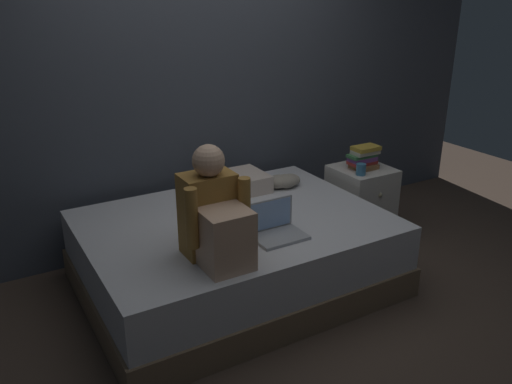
# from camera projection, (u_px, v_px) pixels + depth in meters

# --- Properties ---
(ground_plane) EXTENTS (8.00, 8.00, 0.00)m
(ground_plane) POSITION_uv_depth(u_px,v_px,m) (283.00, 297.00, 3.54)
(ground_plane) COLOR #47382D
(wall_back) EXTENTS (5.60, 0.10, 2.70)m
(wall_back) POSITION_uv_depth(u_px,v_px,m) (200.00, 71.00, 4.01)
(wall_back) COLOR #424751
(wall_back) RESTS_ON ground_plane
(bed) EXTENTS (2.00, 1.50, 0.51)m
(bed) POSITION_uv_depth(u_px,v_px,m) (235.00, 253.00, 3.60)
(bed) COLOR #7A6047
(bed) RESTS_ON ground_plane
(nightstand) EXTENTS (0.44, 0.46, 0.58)m
(nightstand) POSITION_uv_depth(u_px,v_px,m) (360.00, 201.00, 4.36)
(nightstand) COLOR beige
(nightstand) RESTS_ON ground_plane
(person_sitting) EXTENTS (0.39, 0.44, 0.66)m
(person_sitting) POSITION_uv_depth(u_px,v_px,m) (215.00, 218.00, 2.91)
(person_sitting) COLOR olive
(person_sitting) RESTS_ON bed
(laptop) EXTENTS (0.32, 0.23, 0.22)m
(laptop) POSITION_uv_depth(u_px,v_px,m) (276.00, 228.00, 3.25)
(laptop) COLOR #9EA0A5
(laptop) RESTS_ON bed
(pillow) EXTENTS (0.56, 0.36, 0.13)m
(pillow) POSITION_uv_depth(u_px,v_px,m) (229.00, 184.00, 3.94)
(pillow) COLOR beige
(pillow) RESTS_ON bed
(book_stack) EXTENTS (0.25, 0.16, 0.19)m
(book_stack) POSITION_uv_depth(u_px,v_px,m) (364.00, 158.00, 4.21)
(book_stack) COLOR brown
(book_stack) RESTS_ON nightstand
(mug) EXTENTS (0.08, 0.08, 0.09)m
(mug) POSITION_uv_depth(u_px,v_px,m) (361.00, 169.00, 4.08)
(mug) COLOR teal
(mug) RESTS_ON nightstand
(clothes_pile) EXTENTS (0.28, 0.18, 0.10)m
(clothes_pile) POSITION_uv_depth(u_px,v_px,m) (284.00, 181.00, 4.05)
(clothes_pile) COLOR gray
(clothes_pile) RESTS_ON bed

